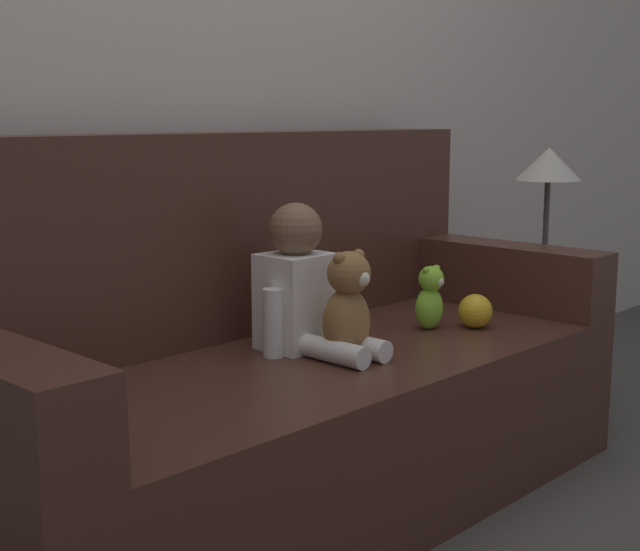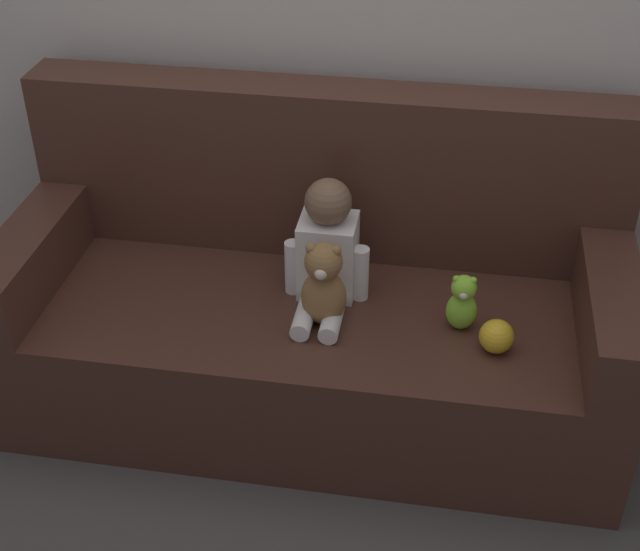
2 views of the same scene
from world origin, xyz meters
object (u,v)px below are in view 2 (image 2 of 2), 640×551
teddy_bear_brown (324,285)px  plush_toy_side (462,303)px  person_baby (327,251)px  toy_ball (496,336)px  couch (316,307)px

teddy_bear_brown → plush_toy_side: (0.40, 0.04, -0.05)m
person_baby → toy_ball: bearing=-20.5°
couch → teddy_bear_brown: couch is taller
teddy_bear_brown → couch: bearing=106.3°
teddy_bear_brown → toy_ball: teddy_bear_brown is taller
teddy_bear_brown → plush_toy_side: bearing=5.9°
toy_ball → plush_toy_side: bearing=139.6°
person_baby → teddy_bear_brown: 0.15m
couch → toy_ball: bearing=-22.5°
teddy_bear_brown → toy_ball: (0.50, -0.05, -0.09)m
person_baby → toy_ball: size_ratio=3.90×
couch → teddy_bear_brown: bearing=-73.7°
plush_toy_side → toy_ball: plush_toy_side is taller
person_baby → plush_toy_side: person_baby is taller
teddy_bear_brown → toy_ball: bearing=-5.2°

